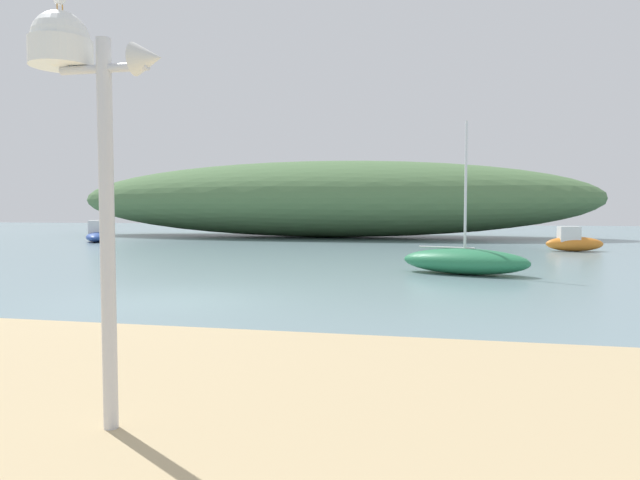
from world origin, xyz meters
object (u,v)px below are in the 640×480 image
Objects in this scene: mast_structure at (78,86)px; motorboat_by_sandbar at (573,242)px; sailboat_mid_channel at (465,261)px; motorboat_east_reach at (97,234)px.

mast_structure is 1.28× the size of motorboat_by_sandbar.
mast_structure is at bearing -109.85° from motorboat_by_sandbar.
sailboat_mid_channel reaches higher than motorboat_by_sandbar.
sailboat_mid_channel reaches higher than mast_structure.
motorboat_east_reach is at bearing 148.07° from sailboat_mid_channel.
motorboat_by_sandbar is at bearing 70.15° from mast_structure.
sailboat_mid_channel is at bearing -116.33° from motorboat_by_sandbar.
mast_structure reaches higher than motorboat_by_sandbar.
motorboat_east_reach is 0.81× the size of sailboat_mid_channel.
motorboat_by_sandbar is 0.71× the size of motorboat_east_reach.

